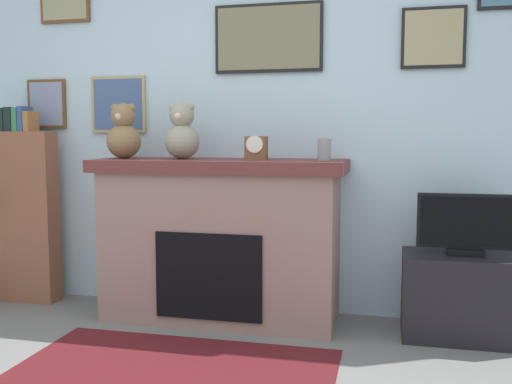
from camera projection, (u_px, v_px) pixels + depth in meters
back_wall at (235, 120)px, 3.92m from camera, size 5.20×0.15×2.60m
fireplace at (221, 239)px, 3.68m from camera, size 1.61×0.61×1.05m
bookshelf at (27, 212)px, 4.07m from camera, size 0.43×0.16×1.40m
tv_stand at (463, 297)px, 3.34m from camera, size 0.70×0.40×0.50m
television at (466, 226)px, 3.30m from camera, size 0.55×0.14×0.36m
area_rug at (167, 377)px, 2.81m from camera, size 1.64×1.12×0.01m
candle_jar at (324, 150)px, 3.45m from camera, size 0.08×0.08×0.13m
mantel_clock at (256, 148)px, 3.55m from camera, size 0.13×0.10×0.15m
teddy_bear_cream at (124, 134)px, 3.74m from camera, size 0.23×0.23×0.37m
teddy_bear_tan at (182, 134)px, 3.65m from camera, size 0.23×0.23×0.36m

